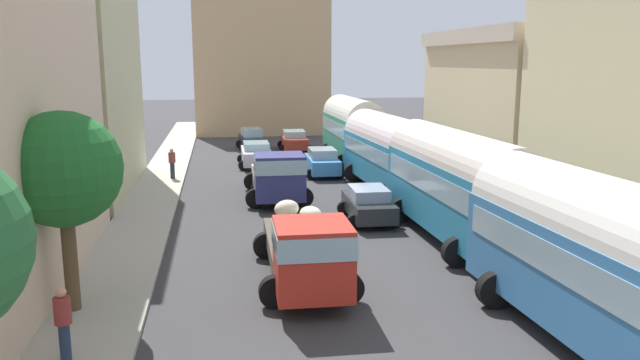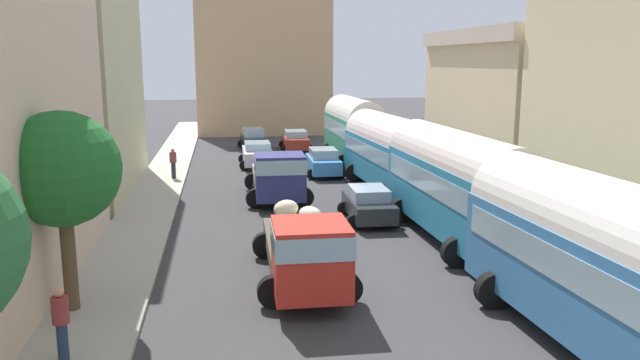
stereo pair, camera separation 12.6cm
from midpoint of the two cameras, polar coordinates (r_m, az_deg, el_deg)
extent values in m
plane|color=#3A393A|center=(33.48, -2.20, -0.40)|extent=(154.00, 154.00, 0.00)
cube|color=#B2AD9C|center=(33.41, -14.64, -0.66)|extent=(2.50, 70.00, 0.14)
cube|color=#AEA39C|center=(35.05, 9.65, 0.08)|extent=(2.50, 70.00, 0.14)
cube|color=beige|center=(33.42, -22.08, 10.34)|extent=(5.42, 12.31, 13.38)
cube|color=#CCB88E|center=(34.02, 17.07, 5.65)|extent=(5.05, 11.83, 7.45)
cube|color=#BFAE9A|center=(33.92, 17.47, 12.57)|extent=(5.55, 11.83, 0.77)
cube|color=tan|center=(58.03, -5.28, 10.43)|extent=(12.03, 6.91, 12.17)
cube|color=tan|center=(56.21, -9.61, 13.02)|extent=(2.55, 2.55, 17.47)
cube|color=tan|center=(56.79, -0.85, 13.14)|extent=(2.55, 2.55, 17.47)
cube|color=#3A7BBB|center=(15.56, 24.87, -8.53)|extent=(2.86, 9.04, 2.36)
cylinder|color=silver|center=(15.23, 25.23, -4.34)|extent=(2.81, 8.86, 2.42)
cube|color=#99B7C6|center=(15.41, 25.03, -6.71)|extent=(2.88, 8.33, 0.76)
cylinder|color=black|center=(17.55, 16.01, -9.83)|extent=(1.00, 0.35, 1.00)
cylinder|color=black|center=(18.72, 22.47, -8.93)|extent=(1.00, 0.35, 1.00)
cube|color=teal|center=(23.24, 12.58, -1.35)|extent=(2.52, 9.43, 2.50)
cylinder|color=silver|center=(23.01, 12.71, 1.69)|extent=(2.47, 9.24, 2.27)
cube|color=#99B7C6|center=(23.13, 12.64, -0.02)|extent=(2.55, 8.68, 0.80)
cylinder|color=black|center=(25.80, 7.72, -2.81)|extent=(1.00, 0.35, 1.00)
cylinder|color=black|center=(26.55, 12.25, -2.57)|extent=(1.00, 0.35, 1.00)
cylinder|color=black|center=(20.55, 12.73, -6.58)|extent=(1.00, 0.35, 1.00)
cylinder|color=black|center=(21.49, 18.18, -6.09)|extent=(1.00, 0.35, 1.00)
cube|color=teal|center=(31.66, 6.63, 1.83)|extent=(2.89, 9.39, 2.22)
cylinder|color=silver|center=(31.50, 6.67, 3.82)|extent=(2.83, 9.21, 2.39)
cube|color=#99B7C6|center=(31.58, 6.65, 2.70)|extent=(2.90, 8.65, 0.71)
cylinder|color=black|center=(34.23, 3.23, 0.70)|extent=(1.00, 0.35, 1.00)
cylinder|color=black|center=(34.90, 6.90, 0.83)|extent=(1.00, 0.35, 1.00)
cylinder|color=black|center=(28.82, 6.19, -1.31)|extent=(1.00, 0.35, 1.00)
cylinder|color=black|center=(29.61, 10.46, -1.10)|extent=(1.00, 0.35, 1.00)
cube|color=#319272|center=(40.29, 3.20, 4.11)|extent=(2.52, 8.19, 2.59)
cylinder|color=silver|center=(40.15, 3.22, 5.94)|extent=(2.46, 8.03, 2.39)
cube|color=#99B7C6|center=(40.22, 3.21, 4.92)|extent=(2.56, 7.54, 0.83)
cylinder|color=black|center=(42.68, 0.91, 2.76)|extent=(1.00, 0.35, 1.00)
cylinder|color=black|center=(43.16, 3.94, 2.83)|extent=(1.00, 0.35, 1.00)
cylinder|color=black|center=(37.77, 2.31, 1.68)|extent=(1.00, 0.35, 1.00)
cylinder|color=black|center=(38.31, 5.70, 1.76)|extent=(1.00, 0.35, 1.00)
cube|color=red|center=(16.56, -0.63, -7.27)|extent=(2.05, 2.16, 1.94)
cube|color=#99B7C6|center=(16.40, -0.64, -5.47)|extent=(2.09, 2.24, 0.62)
cube|color=#4F473D|center=(20.16, -1.92, -5.98)|extent=(2.11, 5.09, 0.55)
ellipsoid|color=beige|center=(20.97, -1.06, -3.78)|extent=(0.74, 0.91, 0.53)
ellipsoid|color=#EAE3C5|center=(19.19, -0.64, -5.18)|extent=(0.59, 0.76, 0.53)
ellipsoid|color=beige|center=(19.14, -2.90, -5.20)|extent=(0.95, 1.01, 0.56)
ellipsoid|color=silver|center=(20.44, -0.76, -3.17)|extent=(0.95, 1.08, 0.51)
ellipsoid|color=beige|center=(20.75, -3.00, -2.68)|extent=(1.16, 1.13, 0.59)
cylinder|color=black|center=(17.22, 2.66, -9.99)|extent=(0.90, 0.32, 0.90)
cylinder|color=black|center=(16.99, -4.13, -10.30)|extent=(0.90, 0.32, 0.90)
cylinder|color=black|center=(21.23, 0.54, -5.88)|extent=(0.90, 0.32, 0.90)
cylinder|color=black|center=(21.04, -4.91, -6.07)|extent=(0.90, 0.32, 0.90)
cube|color=navy|center=(27.83, -3.62, 0.32)|extent=(2.26, 2.15, 2.03)
cube|color=#99B7C6|center=(27.73, -3.63, 1.48)|extent=(2.31, 2.24, 0.65)
cube|color=#4F4441|center=(31.28, -4.06, 0.12)|extent=(2.32, 4.70, 0.55)
ellipsoid|color=beige|center=(31.65, -3.49, 1.30)|extent=(1.15, 1.13, 0.58)
ellipsoid|color=beige|center=(32.56, -5.05, 1.42)|extent=(0.86, 0.75, 0.44)
ellipsoid|color=beige|center=(32.53, -3.38, 1.46)|extent=(1.08, 0.98, 0.46)
ellipsoid|color=silver|center=(31.99, -4.69, 1.96)|extent=(0.99, 0.90, 0.51)
ellipsoid|color=beige|center=(30.91, -4.44, 1.72)|extent=(1.16, 1.20, 0.54)
ellipsoid|color=silver|center=(31.68, -3.63, 2.06)|extent=(1.08, 1.03, 0.59)
ellipsoid|color=beige|center=(29.53, -4.18, 1.95)|extent=(0.91, 0.78, 0.52)
cylinder|color=black|center=(28.26, -1.37, -1.60)|extent=(0.90, 0.31, 0.90)
cylinder|color=black|center=(28.11, -5.87, -1.72)|extent=(0.90, 0.31, 0.90)
cylinder|color=black|center=(32.21, -2.18, -0.04)|extent=(0.90, 0.31, 0.90)
cylinder|color=black|center=(32.08, -6.12, -0.14)|extent=(0.90, 0.31, 0.90)
cube|color=silver|center=(32.42, -4.42, 0.31)|extent=(1.80, 4.39, 0.70)
cube|color=#8DABC1|center=(32.31, -4.44, 1.35)|extent=(1.55, 2.30, 0.50)
cylinder|color=black|center=(31.26, -2.61, -0.66)|extent=(0.60, 0.21, 0.60)
cylinder|color=black|center=(31.08, -5.70, -0.77)|extent=(0.60, 0.21, 0.60)
cylinder|color=black|center=(33.89, -3.23, 0.25)|extent=(0.60, 0.21, 0.60)
cylinder|color=black|center=(33.72, -6.09, 0.15)|extent=(0.60, 0.21, 0.60)
cube|color=silver|center=(39.26, -5.74, 2.26)|extent=(1.80, 4.28, 0.83)
cube|color=#93B6C1|center=(39.17, -5.75, 3.19)|extent=(1.58, 2.23, 0.45)
cylinder|color=black|center=(38.08, -4.27, 1.43)|extent=(0.60, 0.21, 0.60)
cylinder|color=black|center=(37.98, -6.96, 1.35)|extent=(0.60, 0.21, 0.60)
cylinder|color=black|center=(40.68, -4.57, 2.04)|extent=(0.60, 0.21, 0.60)
cylinder|color=black|center=(40.59, -7.09, 1.97)|extent=(0.60, 0.21, 0.60)
cube|color=black|center=(46.76, -6.13, 3.62)|extent=(1.91, 4.06, 0.78)
cube|color=#A0BECD|center=(46.68, -6.15, 4.45)|extent=(1.56, 2.16, 0.58)
cylinder|color=black|center=(45.72, -4.93, 3.02)|extent=(0.60, 0.21, 0.60)
cylinder|color=black|center=(45.51, -6.92, 2.95)|extent=(0.60, 0.21, 0.60)
cylinder|color=black|center=(48.12, -5.37, 3.41)|extent=(0.60, 0.21, 0.60)
cylinder|color=black|center=(47.92, -7.26, 3.34)|extent=(0.60, 0.21, 0.60)
cube|color=#26292A|center=(25.77, 4.67, -2.48)|extent=(1.79, 3.85, 0.70)
cube|color=#99AAC2|center=(25.64, 4.69, -1.21)|extent=(1.53, 2.02, 0.47)
cylinder|color=black|center=(26.82, 2.39, -2.63)|extent=(0.60, 0.21, 0.60)
cylinder|color=black|center=(27.14, 5.88, -2.51)|extent=(0.60, 0.21, 0.60)
cylinder|color=black|center=(24.57, 3.31, -3.91)|extent=(0.60, 0.21, 0.60)
cylinder|color=black|center=(24.92, 7.10, -3.76)|extent=(0.60, 0.21, 0.60)
cube|color=#3F88CA|center=(36.00, 0.40, 1.49)|extent=(1.76, 3.91, 0.79)
cube|color=#A4B7BC|center=(35.90, 0.40, 2.52)|extent=(1.52, 2.05, 0.52)
cylinder|color=black|center=(37.13, -1.15, 1.21)|extent=(0.60, 0.21, 0.60)
cylinder|color=black|center=(37.36, 1.41, 1.27)|extent=(0.60, 0.21, 0.60)
cylinder|color=black|center=(34.78, -0.68, 0.54)|extent=(0.60, 0.21, 0.60)
cylinder|color=black|center=(35.03, 2.04, 0.61)|extent=(0.60, 0.21, 0.60)
cube|color=#A93020|center=(46.10, -2.20, 3.57)|extent=(1.93, 4.28, 0.77)
cube|color=#94B6BA|center=(46.02, -2.21, 4.33)|extent=(1.64, 2.25, 0.47)
cylinder|color=black|center=(47.38, -3.40, 3.32)|extent=(0.60, 0.21, 0.60)
cylinder|color=black|center=(47.52, -1.26, 3.36)|extent=(0.60, 0.21, 0.60)
cylinder|color=black|center=(44.79, -3.19, 2.88)|extent=(0.60, 0.21, 0.60)
cylinder|color=black|center=(44.94, -0.94, 2.92)|extent=(0.60, 0.21, 0.60)
cylinder|color=#2E303C|center=(35.41, -13.31, 0.05)|extent=(0.21, 0.21, 0.14)
cylinder|color=#2E303C|center=(35.31, -13.35, 0.88)|extent=(0.34, 0.34, 0.90)
cylinder|color=brown|center=(35.20, -13.40, 2.07)|extent=(0.52, 0.52, 0.58)
sphere|color=tan|center=(35.14, -13.43, 2.71)|extent=(0.21, 0.21, 0.21)
cylinder|color=navy|center=(14.98, -22.56, -13.68)|extent=(0.33, 0.33, 0.87)
cylinder|color=maroon|center=(14.70, -22.77, -11.07)|extent=(0.50, 0.50, 0.60)
sphere|color=tan|center=(14.55, -22.89, -9.55)|extent=(0.23, 0.23, 0.23)
cylinder|color=brown|center=(17.49, -22.06, -7.18)|extent=(0.37, 0.37, 2.79)
sphere|color=#1F6629|center=(16.91, -22.67, 0.96)|extent=(2.99, 2.99, 2.99)
camera|label=1|loc=(0.06, -89.85, 0.03)|focal=34.45mm
camera|label=2|loc=(0.06, 90.15, -0.03)|focal=34.45mm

